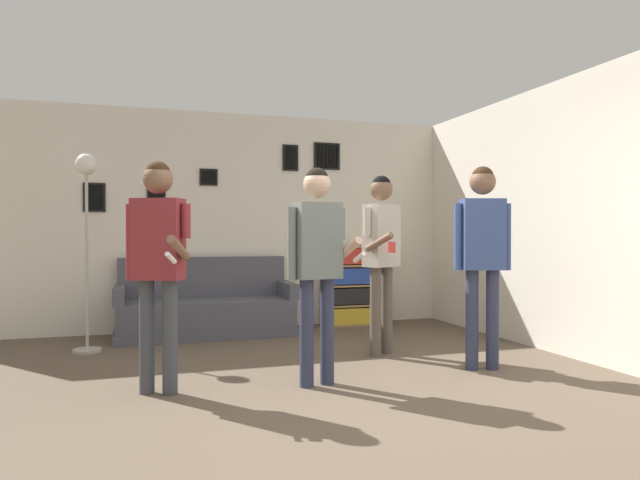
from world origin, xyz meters
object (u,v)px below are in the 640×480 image
Objects in this scene: person_spectator_near_bookshelf at (482,243)px; person_player_foreground_center at (317,251)px; bookshelf at (356,285)px; floor_lamp at (87,207)px; person_player_foreground_left at (158,250)px; person_watcher_holding_cup at (382,244)px; couch at (206,310)px.

person_player_foreground_center is at bearing -177.42° from person_spectator_near_bookshelf.
bookshelf is 0.58× the size of person_spectator_near_bookshelf.
person_spectator_near_bookshelf is (0.15, -2.65, 0.59)m from bookshelf.
floor_lamp is 1.16× the size of person_player_foreground_left.
person_player_foreground_left is 2.26m from person_watcher_holding_cup.
floor_lamp is (-3.21, -0.81, 0.94)m from bookshelf.
couch is 1.98× the size of bookshelf.
couch is 3.34m from person_spectator_near_bookshelf.
couch is at bearing 26.04° from floor_lamp.
person_spectator_near_bookshelf is (0.60, -0.82, 0.01)m from person_watcher_holding_cup.
person_player_foreground_left is 0.98× the size of person_watcher_holding_cup.
person_player_foreground_left is (-0.62, -2.39, 0.77)m from couch.
person_watcher_holding_cup is (1.52, -1.63, 0.80)m from couch.
bookshelf is at bearing 62.98° from person_player_foreground_center.
person_player_foreground_left is 2.73m from person_spectator_near_bookshelf.
couch is at bearing 130.78° from person_spectator_near_bookshelf.
person_watcher_holding_cup reaches higher than bookshelf.
floor_lamp is at bearing 151.32° from person_spectator_near_bookshelf.
bookshelf is at bearing 76.31° from person_watcher_holding_cup.
person_player_foreground_center is (1.19, -0.13, -0.01)m from person_player_foreground_left.
floor_lamp is 3.85m from person_spectator_near_bookshelf.
person_watcher_holding_cup is at bearing 19.62° from person_player_foreground_left.
person_player_foreground_center is at bearing -77.09° from couch.
person_player_foreground_center is (1.83, -1.91, -0.40)m from floor_lamp.
floor_lamp reaches higher than couch.
person_player_foreground_center is at bearing -6.25° from person_player_foreground_left.
person_watcher_holding_cup is at bearing -103.69° from bookshelf.
floor_lamp reaches higher than person_player_foreground_left.
bookshelf is 3.09m from person_player_foreground_center.
floor_lamp reaches higher than bookshelf.
person_spectator_near_bookshelf is (2.11, -2.45, 0.81)m from couch.
floor_lamp reaches higher than person_player_foreground_center.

